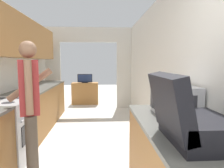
{
  "coord_description": "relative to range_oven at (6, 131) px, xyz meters",
  "views": [
    {
      "loc": [
        0.35,
        -0.67,
        1.45
      ],
      "look_at": [
        0.54,
        2.61,
        1.09
      ],
      "focal_mm": 32.0,
      "sensor_mm": 36.0,
      "label": 1
    }
  ],
  "objects": [
    {
      "name": "person",
      "position": [
        0.54,
        -0.52,
        0.45
      ],
      "size": [
        0.54,
        0.44,
        1.69
      ],
      "rotation": [
        0.0,
        0.0,
        1.85
      ],
      "color": "#4C4238",
      "rests_on": "ground_plane"
    },
    {
      "name": "counter_left",
      "position": [
        -0.01,
        1.22,
        -0.01
      ],
      "size": [
        0.62,
        4.09,
        0.91
      ],
      "color": "#9E6B38",
      "rests_on": "ground_plane"
    },
    {
      "name": "wall_right",
      "position": [
        2.35,
        -0.03,
        0.79
      ],
      "size": [
        0.06,
        7.9,
        2.5
      ],
      "color": "silver",
      "rests_on": "ground_plane"
    },
    {
      "name": "television",
      "position": [
        0.83,
        4.0,
        0.42
      ],
      "size": [
        0.5,
        0.16,
        0.3
      ],
      "color": "black",
      "rests_on": "tv_cabinet"
    },
    {
      "name": "suitcase",
      "position": [
        1.95,
        -1.58,
        0.6
      ],
      "size": [
        0.49,
        0.56,
        0.47
      ],
      "color": "black",
      "rests_on": "counter_right"
    },
    {
      "name": "tv_cabinet",
      "position": [
        0.83,
        4.04,
        -0.09
      ],
      "size": [
        0.9,
        0.42,
        0.74
      ],
      "color": "#9E6B38",
      "rests_on": "ground_plane"
    },
    {
      "name": "microwave",
      "position": [
        2.11,
        -0.89,
        0.6
      ],
      "size": [
        0.38,
        0.49,
        0.3
      ],
      "color": "#B7B7BC",
      "rests_on": "counter_right"
    },
    {
      "name": "wall_far_with_doorway",
      "position": [
        1.01,
        3.35,
        0.99
      ],
      "size": [
        3.03,
        0.06,
        2.5
      ],
      "color": "silver",
      "rests_on": "ground_plane"
    },
    {
      "name": "range_oven",
      "position": [
        0.0,
        0.0,
        0.0
      ],
      "size": [
        0.66,
        0.75,
        1.05
      ],
      "color": "#B7B7BC",
      "rests_on": "ground_plane"
    }
  ]
}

